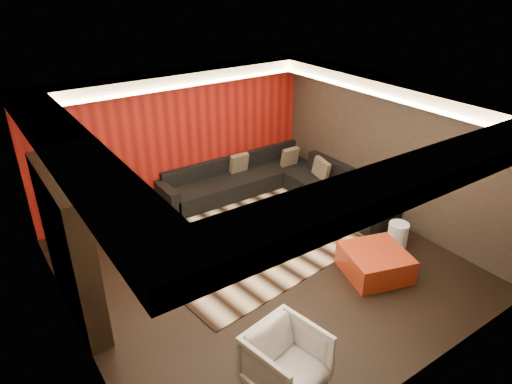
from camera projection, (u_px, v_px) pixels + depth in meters
floor at (262, 265)px, 7.80m from camera, size 6.00×6.00×0.02m
ceiling at (263, 103)px, 6.53m from camera, size 6.00×6.00×0.02m
wall_back at (178, 137)px, 9.38m from camera, size 6.00×0.02×2.80m
wall_left at (64, 253)px, 5.64m from camera, size 0.02×6.00×2.80m
wall_right at (391, 151)px, 8.69m from camera, size 0.02×6.00×2.80m
red_feature_wall at (178, 138)px, 9.35m from camera, size 5.98×0.05×2.78m
soffit_back at (179, 77)px, 8.57m from camera, size 6.00×0.60×0.22m
soffit_front at (417, 176)px, 4.60m from camera, size 6.00×0.60×0.22m
soffit_left at (70, 151)px, 5.21m from camera, size 0.60×4.80×0.22m
soffit_right at (388, 86)px, 7.95m from camera, size 0.60×4.80×0.22m
cove_back at (188, 85)px, 8.36m from camera, size 4.80×0.08×0.04m
cove_front at (390, 172)px, 4.89m from camera, size 4.80×0.08×0.04m
cove_left at (101, 152)px, 5.43m from camera, size 0.08×4.80×0.04m
cove_right at (374, 94)px, 7.82m from camera, size 0.08×4.80×0.04m
tv_surround at (69, 247)px, 6.29m from camera, size 0.30×2.00×2.20m
tv_screen at (76, 222)px, 6.22m from camera, size 0.04×1.30×0.80m
tv_shelf at (85, 267)px, 6.55m from camera, size 0.04×1.60×0.04m
rug at (253, 238)px, 8.53m from camera, size 4.32×3.44×0.02m
coffee_table at (324, 220)px, 8.92m from camera, size 1.26×1.26×0.19m
drum_stool at (219, 240)px, 8.11m from camera, size 0.38×0.38×0.37m
striped_pouf at (148, 239)px, 8.13m from camera, size 0.84×0.84×0.38m
white_side_table at (398, 235)px, 8.22m from camera, size 0.46×0.46×0.45m
orange_ottoman at (375, 263)px, 7.47m from camera, size 1.21×1.21×0.43m
armchair at (286, 361)px, 5.40m from camera, size 0.97×0.99×0.78m
sectional_sofa at (277, 186)px, 9.93m from camera, size 3.65×3.50×0.75m
throw_pillows at (301, 168)px, 9.89m from camera, size 1.62×2.80×0.50m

